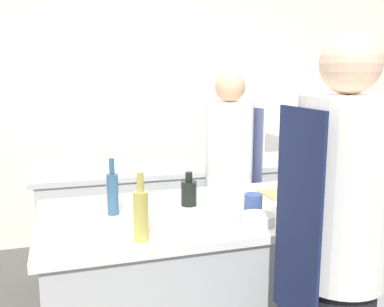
{
  "coord_description": "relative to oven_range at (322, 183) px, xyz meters",
  "views": [
    {
      "loc": [
        -0.76,
        -2.12,
        1.62
      ],
      "look_at": [
        0.0,
        0.35,
        1.16
      ],
      "focal_mm": 40.0,
      "sensor_mm": 36.0,
      "label": 1
    }
  ],
  "objects": [
    {
      "name": "wall_back",
      "position": [
        -1.87,
        0.42,
        0.89
      ],
      "size": [
        8.0,
        0.06,
        2.8
      ],
      "color": "silver",
      "rests_on": "ground_plane"
    },
    {
      "name": "prep_counter",
      "position": [
        -1.87,
        -1.71,
        -0.05
      ],
      "size": [
        1.83,
        0.93,
        0.91
      ],
      "color": "#B7BABC",
      "rests_on": "ground_plane"
    },
    {
      "name": "pass_counter",
      "position": [
        -1.74,
        -0.49,
        -0.05
      ],
      "size": [
        2.28,
        0.67,
        0.91
      ],
      "color": "#B7BABC",
      "rests_on": "ground_plane"
    },
    {
      "name": "oven_range",
      "position": [
        0.0,
        0.0,
        0.0
      ],
      "size": [
        0.97,
        0.74,
        1.02
      ],
      "color": "#B7BABC",
      "rests_on": "ground_plane"
    },
    {
      "name": "chef_at_prep_near",
      "position": [
        -1.61,
        -2.46,
        0.39
      ],
      "size": [
        0.39,
        0.37,
        1.79
      ],
      "rotation": [
        0.0,
        0.0,
        1.5
      ],
      "color": "black",
      "rests_on": "ground_plane"
    },
    {
      "name": "chef_at_stove",
      "position": [
        -1.48,
        -1.0,
        0.33
      ],
      "size": [
        0.37,
        0.35,
        1.67
      ],
      "rotation": [
        0.0,
        0.0,
        -1.43
      ],
      "color": "black",
      "rests_on": "ground_plane"
    },
    {
      "name": "bottle_olive_oil",
      "position": [
        -2.32,
        -2.05,
        0.52
      ],
      "size": [
        0.07,
        0.07,
        0.31
      ],
      "color": "#B2A84C",
      "rests_on": "prep_counter"
    },
    {
      "name": "bottle_vinegar",
      "position": [
        -2.39,
        -1.64,
        0.52
      ],
      "size": [
        0.06,
        0.06,
        0.3
      ],
      "color": "#2D5175",
      "rests_on": "prep_counter"
    },
    {
      "name": "bottle_wine",
      "position": [
        -1.23,
        -1.85,
        0.51
      ],
      "size": [
        0.08,
        0.08,
        0.28
      ],
      "color": "#19471E",
      "rests_on": "prep_counter"
    },
    {
      "name": "bottle_cooking_oil",
      "position": [
        -1.97,
        -1.6,
        0.48
      ],
      "size": [
        0.09,
        0.09,
        0.19
      ],
      "color": "black",
      "rests_on": "prep_counter"
    },
    {
      "name": "bowl_mixing_large",
      "position": [
        -1.65,
        -1.42,
        0.44
      ],
      "size": [
        0.26,
        0.26,
        0.09
      ],
      "color": "white",
      "rests_on": "prep_counter"
    },
    {
      "name": "bowl_prep_small",
      "position": [
        -1.74,
        -2.01,
        0.43
      ],
      "size": [
        0.17,
        0.17,
        0.05
      ],
      "color": "#B7BABC",
      "rests_on": "prep_counter"
    },
    {
      "name": "cup",
      "position": [
        -1.68,
        -1.83,
        0.45
      ],
      "size": [
        0.1,
        0.1,
        0.1
      ],
      "color": "#33477F",
      "rests_on": "prep_counter"
    },
    {
      "name": "cutting_board",
      "position": [
        -1.25,
        -1.56,
        0.41
      ],
      "size": [
        0.44,
        0.23,
        0.01
      ],
      "color": "tan",
      "rests_on": "prep_counter"
    },
    {
      "name": "stockpot",
      "position": [
        -1.19,
        -0.61,
        0.52
      ],
      "size": [
        0.25,
        0.25,
        0.24
      ],
      "color": "#B7BABC",
      "rests_on": "pass_counter"
    }
  ]
}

